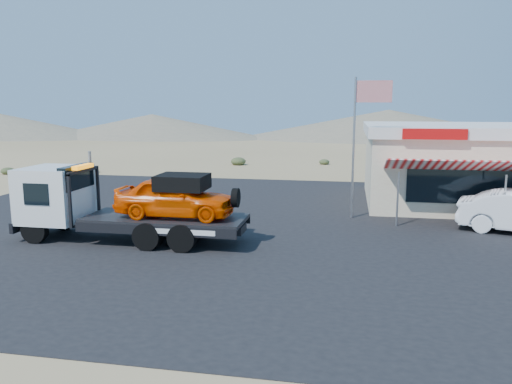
% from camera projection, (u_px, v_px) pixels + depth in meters
% --- Properties ---
extents(ground, '(120.00, 120.00, 0.00)m').
position_uv_depth(ground, '(221.00, 240.00, 18.23)').
color(ground, '#8F7B51').
rests_on(ground, ground).
extents(asphalt_lot, '(32.00, 24.00, 0.02)m').
position_uv_depth(asphalt_lot, '(285.00, 223.00, 20.77)').
color(asphalt_lot, black).
rests_on(asphalt_lot, ground).
extents(tow_truck, '(8.15, 2.42, 2.73)m').
position_uv_depth(tow_truck, '(125.00, 201.00, 17.88)').
color(tow_truck, black).
rests_on(tow_truck, asphalt_lot).
extents(jerky_store, '(10.40, 9.97, 3.90)m').
position_uv_depth(jerky_store, '(471.00, 164.00, 24.68)').
color(jerky_store, beige).
rests_on(jerky_store, asphalt_lot).
extents(flagpole, '(1.55, 0.10, 6.00)m').
position_uv_depth(flagpole, '(360.00, 131.00, 21.05)').
color(flagpole, '#99999E').
rests_on(flagpole, asphalt_lot).
extents(desert_scrub, '(25.39, 31.38, 0.71)m').
position_uv_depth(desert_scrub, '(57.00, 179.00, 31.09)').
color(desert_scrub, '#374324').
rests_on(desert_scrub, ground).
extents(distant_hills, '(126.00, 48.00, 4.20)m').
position_uv_depth(distant_hills, '(251.00, 126.00, 73.07)').
color(distant_hills, '#726B59').
rests_on(distant_hills, ground).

